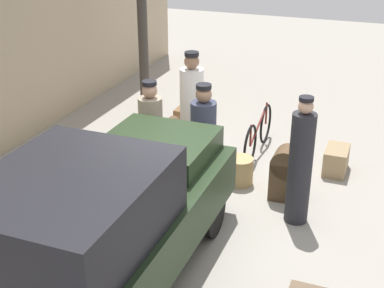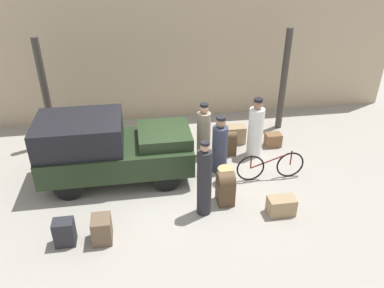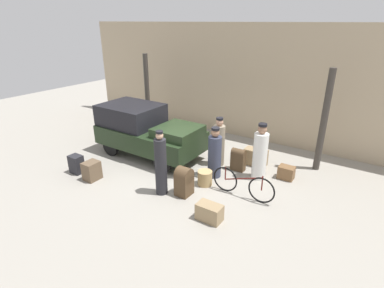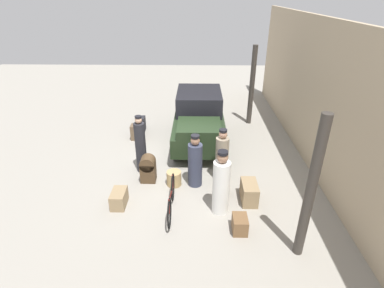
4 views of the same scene
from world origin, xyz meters
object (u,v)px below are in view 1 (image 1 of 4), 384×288
truck (106,213)px  porter_carrying_trunk (300,166)px  wicker_basket (240,171)px  trunk_barrel_dark (286,172)px  suitcase_tan_flat (186,117)px  suitcase_black_upright (170,138)px  porter_lifting_near_truck (151,135)px  suitcase_small_leather (336,160)px  porter_with_bicycle (203,137)px  bicycle (258,134)px  trunk_wicker_pale (142,133)px  conductor_in_dark_uniform (192,104)px

truck → porter_carrying_trunk: bearing=-40.0°
wicker_basket → trunk_barrel_dark: (-0.20, -0.79, 0.22)m
suitcase_tan_flat → porter_carrying_trunk: bearing=-133.9°
porter_carrying_trunk → suitcase_black_upright: bearing=64.4°
porter_lifting_near_truck → suitcase_small_leather: bearing=-65.0°
porter_with_bicycle → suitcase_black_upright: porter_with_bicycle is taller
bicycle → trunk_wicker_pale: size_ratio=2.46×
porter_lifting_near_truck → porter_carrying_trunk: (-0.45, -2.48, 0.11)m
conductor_in_dark_uniform → porter_with_bicycle: conductor_in_dark_uniform is taller
porter_carrying_trunk → trunk_barrel_dark: size_ratio=2.23×
porter_with_bicycle → suitcase_black_upright: 0.96m
wicker_basket → suitcase_black_upright: suitcase_black_upright is taller
suitcase_small_leather → suitcase_black_upright: (-0.57, 2.81, 0.19)m
porter_with_bicycle → porter_carrying_trunk: (-0.74, -1.69, 0.14)m
truck → bicycle: truck is taller
truck → bicycle: (4.14, -0.72, -0.56)m
wicker_basket → porter_with_bicycle: porter_with_bicycle is taller
bicycle → conductor_in_dark_uniform: (-0.04, 1.27, 0.42)m
truck → conductor_in_dark_uniform: 4.14m
suitcase_tan_flat → porter_with_bicycle: bearing=-150.7°
wicker_basket → trunk_wicker_pale: (0.72, 2.10, 0.06)m
suitcase_black_upright → porter_carrying_trunk: bearing=-115.6°
truck → porter_lifting_near_truck: size_ratio=2.29×
porter_carrying_trunk → suitcase_tan_flat: porter_carrying_trunk is taller
bicycle → trunk_barrel_dark: (-1.41, -0.81, 0.05)m
porter_lifting_near_truck → porter_carrying_trunk: 2.53m
truck → porter_with_bicycle: bearing=-2.3°
porter_carrying_trunk → conductor_in_dark_uniform: bearing=50.6°
bicycle → porter_with_bicycle: (-1.24, 0.60, 0.35)m
porter_carrying_trunk → trunk_wicker_pale: porter_carrying_trunk is taller
bicycle → porter_lifting_near_truck: bearing=137.7°
suitcase_small_leather → trunk_barrel_dark: 1.35m
porter_lifting_near_truck → trunk_barrel_dark: bearing=-86.8°
wicker_basket → suitcase_black_upright: size_ratio=0.59×
conductor_in_dark_uniform → trunk_wicker_pale: bearing=118.2°
bicycle → porter_with_bicycle: porter_with_bicycle is taller
truck → suitcase_tan_flat: truck is taller
trunk_wicker_pale → porter_carrying_trunk: bearing=-115.3°
porter_carrying_trunk → suitcase_small_leather: (1.76, -0.33, -0.66)m
conductor_in_dark_uniform → porter_with_bicycle: (-1.20, -0.67, -0.07)m
suitcase_small_leather → suitcase_black_upright: bearing=101.5°
truck → trunk_barrel_dark: 3.17m
bicycle → conductor_in_dark_uniform: conductor_in_dark_uniform is taller
porter_lifting_near_truck → suitcase_tan_flat: porter_lifting_near_truck is taller
suitcase_black_upright → trunk_barrel_dark: bearing=-105.6°
porter_carrying_trunk → wicker_basket: bearing=54.1°
porter_lifting_near_truck → suitcase_small_leather: 3.15m
truck → trunk_wicker_pale: bearing=20.5°
conductor_in_dark_uniform → trunk_barrel_dark: conductor_in_dark_uniform is taller
suitcase_tan_flat → suitcase_black_upright: 1.54m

